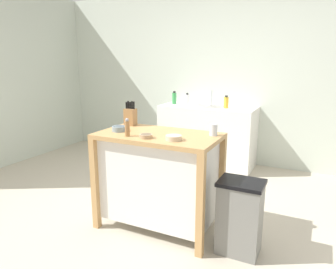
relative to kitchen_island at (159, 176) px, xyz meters
name	(u,v)px	position (x,y,z in m)	size (l,w,h in m)	color
ground_plane	(160,220)	(-0.05, 0.11, -0.51)	(6.81, 6.81, 0.00)	#BCB29E
wall_back	(226,78)	(-0.05, 2.32, 0.79)	(5.81, 0.10, 2.60)	silver
wall_left	(16,78)	(-2.95, 0.91, 0.79)	(0.10, 2.81, 2.60)	beige
kitchen_island	(159,176)	(0.00, 0.00, 0.00)	(1.11, 0.63, 0.92)	tan
knife_block	(130,116)	(-0.43, 0.21, 0.50)	(0.11, 0.09, 0.25)	#9E7042
bowl_ceramic_wide	(174,138)	(0.22, -0.15, 0.43)	(0.14, 0.14, 0.04)	beige
bowl_stoneware_deep	(119,129)	(-0.38, -0.07, 0.43)	(0.13, 0.13, 0.05)	gray
bowl_ceramic_small	(146,136)	(-0.02, -0.19, 0.42)	(0.11, 0.11, 0.03)	tan
drinking_cup	(213,130)	(0.47, 0.15, 0.46)	(0.07, 0.07, 0.10)	silver
pepper_grinder	(127,128)	(-0.20, -0.20, 0.48)	(0.04, 0.04, 0.16)	#9E7042
trash_bin	(240,217)	(0.79, -0.08, -0.20)	(0.36, 0.28, 0.63)	slate
sink_counter	(207,135)	(-0.21, 1.97, -0.06)	(1.40, 0.60, 0.90)	white
sink_faucet	(211,98)	(-0.21, 2.11, 0.50)	(0.02, 0.02, 0.22)	#B7BCC1
bottle_hand_soap	(187,99)	(-0.54, 1.97, 0.47)	(0.05, 0.05, 0.18)	white
bottle_spray_cleaner	(174,98)	(-0.75, 1.95, 0.48)	(0.07, 0.07, 0.20)	green
bottle_dish_soap	(226,102)	(0.09, 1.89, 0.47)	(0.07, 0.07, 0.18)	yellow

